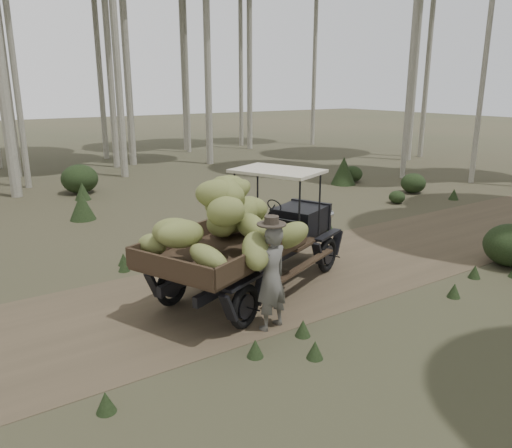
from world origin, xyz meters
name	(u,v)px	position (x,y,z in m)	size (l,w,h in m)	color
ground	(261,284)	(0.00, 0.00, 0.00)	(120.00, 120.00, 0.00)	#473D2B
dirt_track	(261,284)	(0.00, 0.00, 0.00)	(70.00, 4.00, 0.01)	brown
banana_truck	(242,223)	(-0.69, -0.33, 1.55)	(5.44, 3.70, 2.64)	black
farmer	(271,277)	(-0.98, -1.73, 0.97)	(0.76, 0.59, 2.04)	#5B5953
undergrowth	(292,259)	(0.71, -0.16, 0.49)	(24.83, 22.91, 1.25)	#233319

